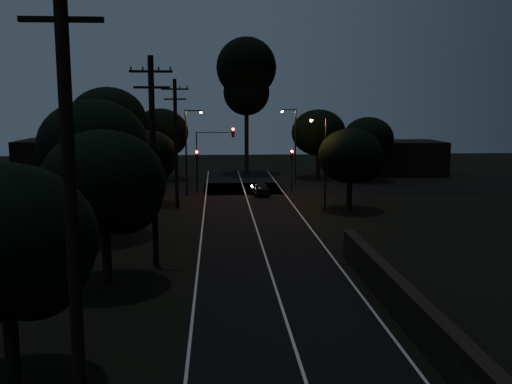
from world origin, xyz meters
TOP-DOWN VIEW (x-y plane):
  - road_surface at (0.00, 31.12)m, footprint 60.00×70.00m
  - utility_pole_near at (-6.00, -2.00)m, footprint 2.20×0.30m
  - utility_pole_mid at (-6.00, 15.00)m, footprint 2.20×0.30m
  - utility_pole_far at (-6.00, 32.00)m, footprint 2.20×0.30m
  - tree_left_a at (-8.81, 1.89)m, footprint 5.47×5.47m
  - tree_left_b at (-7.79, 11.88)m, footprint 5.83×5.83m
  - tree_left_c at (-10.25, 21.86)m, footprint 7.02×7.02m
  - tree_left_d at (-8.32, 33.90)m, footprint 5.00×5.00m
  - tree_far_nw at (-8.78, 49.87)m, footprint 6.31×6.31m
  - tree_far_w at (-13.72, 45.84)m, footprint 8.04×8.04m
  - tree_far_ne at (9.22, 49.87)m, footprint 6.22×6.22m
  - tree_far_e at (14.20, 46.89)m, footprint 5.57×5.57m
  - tree_right_a at (8.18, 29.90)m, footprint 5.19×5.19m
  - tall_pine at (1.00, 55.00)m, footprint 7.23×7.23m
  - building_left at (-20.00, 52.00)m, footprint 10.00×8.00m
  - building_right at (20.00, 53.00)m, footprint 9.00×7.00m
  - signal_left at (-4.60, 39.99)m, footprint 0.28×0.35m
  - signal_right at (4.60, 39.99)m, footprint 0.28×0.35m
  - signal_mast at (-2.91, 39.99)m, footprint 3.70×0.35m
  - streetlight_a at (-5.31, 38.00)m, footprint 1.66×0.26m
  - streetlight_b at (5.31, 44.00)m, footprint 1.66×0.26m
  - streetlight_c at (5.83, 30.00)m, footprint 1.46×0.26m
  - car at (1.41, 38.01)m, footprint 1.66×3.60m

SIDE VIEW (x-z plane):
  - road_surface at x=0.00m, z-range 0.00..0.03m
  - car at x=1.41m, z-range 0.00..1.20m
  - building_right at x=20.00m, z-range 0.00..4.00m
  - building_left at x=-20.00m, z-range 0.00..4.40m
  - signal_left at x=-4.60m, z-range 0.79..4.89m
  - signal_right at x=4.60m, z-range 0.79..4.89m
  - tree_left_d at x=-8.32m, z-range 0.94..7.28m
  - tree_right_a at x=8.18m, z-range 0.98..7.58m
  - signal_mast at x=-2.91m, z-range 1.21..7.46m
  - streetlight_c at x=5.83m, z-range 0.60..8.10m
  - tree_left_a at x=-8.81m, z-range 1.01..7.93m
  - tree_far_e at x=14.20m, z-range 1.04..8.11m
  - streetlight_a at x=-5.31m, z-range 0.64..8.64m
  - streetlight_b at x=5.31m, z-range 0.64..8.64m
  - tree_left_b at x=-7.79m, z-range 1.10..8.51m
  - tree_far_ne at x=9.22m, z-range 1.16..9.02m
  - tree_far_nw at x=-8.78m, z-range 1.18..9.16m
  - utility_pole_far at x=-6.00m, z-range 0.23..10.73m
  - tree_left_c at x=-10.25m, z-range 1.30..10.17m
  - utility_pole_mid at x=-6.00m, z-range 0.24..11.24m
  - utility_pole_near at x=-6.00m, z-range 0.25..12.25m
  - tree_far_w at x=-13.72m, z-range 1.54..11.79m
  - tall_pine at x=1.00m, z-range 3.63..20.06m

